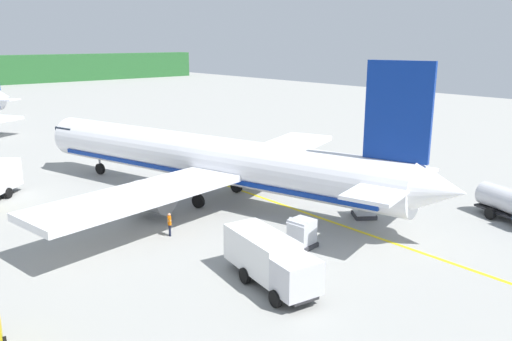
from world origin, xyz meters
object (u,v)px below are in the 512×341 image
object	(u,v)px
cargo_container_mid	(365,205)
crew_marshaller	(169,222)
cargo_container_near	(302,233)
airliner_foreground	(209,159)
service_truck_fuel	(270,259)
crew_loader_left	(350,188)

from	to	relation	value
cargo_container_mid	crew_marshaller	distance (m)	14.77
cargo_container_mid	cargo_container_near	bearing A→B (deg)	-172.98
airliner_foreground	cargo_container_mid	bearing A→B (deg)	-62.41
airliner_foreground	service_truck_fuel	distance (m)	16.79
crew_marshaller	crew_loader_left	distance (m)	16.22
cargo_container_near	crew_loader_left	world-z (taller)	cargo_container_near
airliner_foreground	crew_marshaller	distance (m)	9.31
cargo_container_near	crew_marshaller	size ratio (longest dim) A/B	1.20
crew_marshaller	airliner_foreground	bearing A→B (deg)	36.63
cargo_container_near	crew_loader_left	size ratio (longest dim) A/B	1.14
airliner_foreground	service_truck_fuel	xyz separation A→B (m)	(-6.82, -15.23, -1.86)
airliner_foreground	crew_marshaller	world-z (taller)	airliner_foreground
cargo_container_near	crew_marshaller	xyz separation A→B (m)	(-5.51, 7.30, 0.03)
service_truck_fuel	cargo_container_mid	bearing A→B (deg)	15.23
cargo_container_near	crew_loader_left	xyz separation A→B (m)	(10.48, 4.54, 0.09)
crew_marshaller	crew_loader_left	size ratio (longest dim) A/B	0.95
cargo_container_mid	crew_loader_left	bearing A→B (deg)	53.43
airliner_foreground	cargo_container_near	size ratio (longest dim) A/B	20.47
cargo_container_near	cargo_container_mid	bearing A→B (deg)	7.02
service_truck_fuel	cargo_container_mid	distance (m)	13.42
crew_loader_left	cargo_container_mid	bearing A→B (deg)	-126.57
cargo_container_near	cargo_container_mid	distance (m)	7.89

